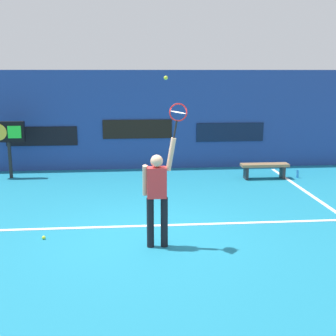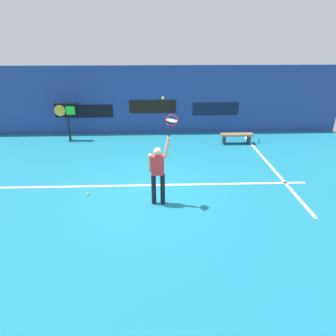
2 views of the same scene
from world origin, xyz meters
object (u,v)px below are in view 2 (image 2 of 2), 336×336
Objects in this scene: water_bottle at (259,141)px; tennis_ball at (163,98)px; scoreboard_clock at (66,112)px; tennis_player at (158,171)px; tennis_racket at (171,122)px; spare_ball at (88,194)px; court_bench at (237,136)px.

tennis_ball is at bearing -131.10° from water_bottle.
tennis_player is at bearing -54.70° from scoreboard_clock.
tennis_ball is at bearing -158.87° from tennis_racket.
tennis_racket is at bearing -52.35° from scoreboard_clock.
spare_ball is at bearing 167.69° from tennis_racket.
tennis_ball is at bearing -54.12° from scoreboard_clock.
water_bottle is at bearing 48.90° from tennis_ball.
spare_ball is (-2.27, 0.62, -2.96)m from tennis_ball.
scoreboard_clock is at bearing 174.86° from water_bottle.
tennis_ball is 0.04× the size of scoreboard_clock.
spare_ball is at bearing 165.77° from tennis_player.
court_bench is 7.09m from spare_ball.
tennis_player is 3.19× the size of tennis_racket.
water_bottle is 3.53× the size of spare_ball.
tennis_player reaches higher than court_bench.
tennis_ball is 3.78m from spare_ball.
water_bottle is at bearing 0.00° from court_bench.
tennis_racket is at bearing 21.13° from tennis_ball.
water_bottle is 7.91m from spare_ball.
court_bench is at bearing 180.00° from water_bottle.
tennis_ball reaches higher than scoreboard_clock.
spare_ball is (-2.48, 0.54, -2.35)m from tennis_racket.
scoreboard_clock is at bearing 125.30° from tennis_player.
scoreboard_clock is 5.59m from spare_ball.
spare_ball is (-5.59, -4.35, -0.30)m from court_bench.
court_bench is (3.47, 4.89, -0.67)m from tennis_player.
tennis_player is 1.18× the size of scoreboard_clock.
spare_ball is at bearing -142.14° from court_bench.
tennis_racket reaches higher than tennis_player.
court_bench is at bearing 57.53° from tennis_racket.
tennis_racket is 0.37× the size of scoreboard_clock.
tennis_racket reaches higher than spare_ball.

